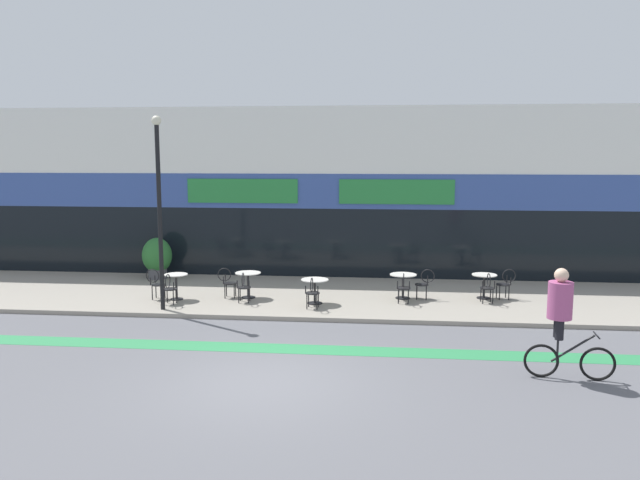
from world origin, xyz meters
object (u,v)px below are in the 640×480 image
object	(u,v)px
cafe_chair_2_near	(312,291)
bistro_table_2	(315,286)
cafe_chair_1_near	(244,285)
bistro_table_1	(248,280)
bistro_table_4	(484,281)
cafe_chair_3_side	(424,282)
cafe_chair_1_side	(228,280)
planter_pot	(157,257)
bistro_table_3	(403,281)
bistro_table_0	(176,281)
cyclist_0	(562,313)
cafe_chair_4_side	(506,282)
cafe_chair_3_near	(404,286)
cafe_chair_4_near	(488,286)
lamp_post	(159,200)
cafe_chair_0_near	(169,287)
cafe_chair_0_side	(156,282)

from	to	relation	value
cafe_chair_2_near	bistro_table_2	bearing A→B (deg)	2.09
cafe_chair_1_near	bistro_table_1	bearing A→B (deg)	-3.88
bistro_table_4	bistro_table_1	bearing A→B (deg)	-174.80
cafe_chair_3_side	cafe_chair_1_side	bearing A→B (deg)	8.61
bistro_table_4	planter_pot	bearing A→B (deg)	169.90
bistro_table_3	bistro_table_0	bearing A→B (deg)	-173.01
bistro_table_0	cafe_chair_1_side	world-z (taller)	cafe_chair_1_side
bistro_table_3	cyclist_0	world-z (taller)	cyclist_0
cafe_chair_1_side	cafe_chair_4_side	world-z (taller)	same
bistro_table_4	cafe_chair_3_near	distance (m)	2.56
cafe_chair_4_near	planter_pot	xyz separation A→B (m)	(-10.78, 2.54, 0.23)
cafe_chair_4_side	cafe_chair_3_near	bearing A→B (deg)	8.29
cafe_chair_3_side	lamp_post	bearing A→B (deg)	20.07
cafe_chair_0_near	cafe_chair_3_side	distance (m)	7.44
cafe_chair_0_side	cafe_chair_4_side	xyz separation A→B (m)	(10.33, 1.08, 0.00)
bistro_table_4	cafe_chair_4_near	distance (m)	0.63
cafe_chair_2_near	bistro_table_0	bearing A→B (deg)	82.58
bistro_table_2	cafe_chair_3_near	distance (m)	2.56
cafe_chair_2_near	cafe_chair_0_side	bearing A→B (deg)	83.82
cafe_chair_0_side	cafe_chair_2_near	size ratio (longest dim) A/B	1.00
planter_pot	cafe_chair_3_side	bearing A→B (deg)	-13.59
bistro_table_4	cyclist_0	distance (m)	6.40
bistro_table_0	bistro_table_4	xyz separation A→B (m)	(9.08, 1.07, -0.02)
cafe_chair_4_near	cafe_chair_1_side	bearing A→B (deg)	86.30
cafe_chair_0_side	cafe_chair_4_near	size ratio (longest dim) A/B	1.00
bistro_table_1	cafe_chair_3_near	size ratio (longest dim) A/B	0.86
bistro_table_0	bistro_table_2	size ratio (longest dim) A/B	0.97
cafe_chair_1_near	cyclist_0	distance (m)	9.08
bistro_table_4	cafe_chair_1_near	bearing A→B (deg)	-169.78
bistro_table_3	cafe_chair_3_near	world-z (taller)	cafe_chair_3_near
bistro_table_3	cafe_chair_1_side	size ratio (longest dim) A/B	0.88
cafe_chair_3_near	cafe_chair_3_side	size ratio (longest dim) A/B	1.00
planter_pot	cafe_chair_3_near	bearing A→B (deg)	-18.47
cafe_chair_3_side	bistro_table_3	bearing A→B (deg)	4.24
bistro_table_0	cafe_chair_3_near	distance (m)	6.68
bistro_table_1	cafe_chair_4_near	size ratio (longest dim) A/B	0.86
bistro_table_3	cafe_chair_1_side	bearing A→B (deg)	-175.68
cafe_chair_1_side	bistro_table_3	bearing A→B (deg)	-0.70
cafe_chair_1_side	cafe_chair_3_side	xyz separation A→B (m)	(5.86, 0.39, 0.00)
bistro_table_4	planter_pot	xyz separation A→B (m)	(-10.77, 1.92, 0.22)
bistro_table_4	cafe_chair_1_near	distance (m)	7.12
cafe_chair_2_near	cyclist_0	distance (m)	7.13
cafe_chair_2_near	bistro_table_4	bearing A→B (deg)	-67.83
bistro_table_4	cyclist_0	world-z (taller)	cyclist_0
bistro_table_0	planter_pot	size ratio (longest dim) A/B	0.54
cafe_chair_3_side	cyclist_0	xyz separation A→B (m)	(2.26, -6.09, 0.68)
bistro_table_1	cafe_chair_1_side	world-z (taller)	cafe_chair_1_side
cafe_chair_1_side	cafe_chair_4_side	xyz separation A→B (m)	(8.27, 0.66, 0.00)
cafe_chair_4_near	cyclist_0	bearing A→B (deg)	-179.04
bistro_table_0	cafe_chair_4_side	bearing A→B (deg)	6.34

